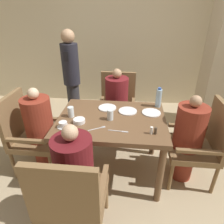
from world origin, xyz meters
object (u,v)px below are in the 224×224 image
object	(u,v)px
diner_in_near_chair	(75,179)
plate_main_left	(128,111)
plate_main_right	(151,113)
teacup_with_saucer	(63,125)
water_bottle	(159,98)
bowl_small	(79,121)
diner_in_right_chair	(188,139)
chair_left_side	(29,132)
chair_near_corner	(71,198)
chair_far_side	(117,104)
glass_tall_mid	(71,112)
diner_in_left_chair	(40,130)
diner_in_far_chair	(117,105)
chair_right_side	(201,142)
standing_host	(72,77)
plate_dessert_center	(107,108)
glass_tall_near	(110,115)

from	to	relation	value
diner_in_near_chair	plate_main_left	distance (m)	0.98
plate_main_right	teacup_with_saucer	distance (m)	0.98
water_bottle	bowl_small	bearing A→B (deg)	-151.36
teacup_with_saucer	diner_in_right_chair	bearing A→B (deg)	10.08
chair_left_side	plate_main_right	world-z (taller)	chair_left_side
chair_near_corner	bowl_small	bearing A→B (deg)	97.31
chair_near_corner	diner_in_right_chair	bearing A→B (deg)	38.34
chair_far_side	chair_near_corner	xyz separation A→B (m)	(-0.23, -1.71, 0.00)
diner_in_right_chair	plate_main_left	distance (m)	0.73
chair_left_side	glass_tall_mid	size ratio (longest dim) A/B	8.48
diner_in_left_chair	bowl_small	world-z (taller)	diner_in_left_chair
plate_main_left	teacup_with_saucer	xyz separation A→B (m)	(-0.63, -0.40, 0.02)
diner_in_far_chair	plate_main_right	xyz separation A→B (m)	(0.44, -0.55, 0.20)
chair_far_side	chair_right_side	distance (m)	1.31
standing_host	chair_left_side	bearing A→B (deg)	-102.23
chair_right_side	plate_main_right	world-z (taller)	chair_right_side
plate_main_right	glass_tall_mid	distance (m)	0.90
diner_in_near_chair	glass_tall_mid	size ratio (longest dim) A/B	9.46
diner_in_right_chair	plate_main_right	size ratio (longest dim) A/B	5.02
chair_near_corner	water_bottle	distance (m)	1.46
teacup_with_saucer	bowl_small	xyz separation A→B (m)	(0.14, 0.10, -0.01)
plate_main_left	chair_near_corner	bearing A→B (deg)	-111.58
teacup_with_saucer	standing_host	bearing A→B (deg)	102.20
water_bottle	chair_far_side	bearing A→B (deg)	135.65
plate_dessert_center	diner_in_right_chair	bearing A→B (deg)	-13.99
chair_left_side	chair_near_corner	bearing A→B (deg)	-48.25
diner_in_far_chair	glass_tall_mid	world-z (taller)	diner_in_far_chair
standing_host	water_bottle	bearing A→B (deg)	-31.06
diner_in_left_chair	chair_right_side	bearing A→B (deg)	-0.00
diner_in_far_chair	chair_far_side	bearing A→B (deg)	90.00
diner_in_far_chair	diner_in_near_chair	bearing A→B (deg)	-99.45
diner_in_right_chair	plate_main_left	xyz separation A→B (m)	(-0.67, 0.17, 0.22)
diner_in_near_chair	glass_tall_mid	bearing A→B (deg)	107.09
bowl_small	diner_in_near_chair	bearing A→B (deg)	-80.80
chair_far_side	water_bottle	bearing A→B (deg)	-44.35
plate_main_right	diner_in_left_chair	bearing A→B (deg)	-173.09
chair_right_side	plate_dessert_center	bearing A→B (deg)	167.91
diner_in_left_chair	plate_main_left	world-z (taller)	diner_in_left_chair
diner_in_far_chair	plate_dessert_center	xyz separation A→B (m)	(-0.07, -0.47, 0.20)
chair_near_corner	bowl_small	xyz separation A→B (m)	(-0.09, 0.72, 0.27)
diner_in_far_chair	glass_tall_near	world-z (taller)	diner_in_far_chair
chair_right_side	glass_tall_near	world-z (taller)	chair_right_side
chair_near_corner	glass_tall_near	xyz separation A→B (m)	(0.22, 0.82, 0.30)
glass_tall_mid	bowl_small	bearing A→B (deg)	-44.67
chair_right_side	diner_in_near_chair	size ratio (longest dim) A/B	0.90
chair_right_side	bowl_small	distance (m)	1.35
chair_left_side	plate_dessert_center	bearing A→B (deg)	13.97
diner_in_far_chair	glass_tall_near	size ratio (longest dim) A/B	9.64
teacup_with_saucer	plate_main_left	bearing A→B (deg)	32.30
plate_main_right	chair_near_corner	bearing A→B (deg)	-123.68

